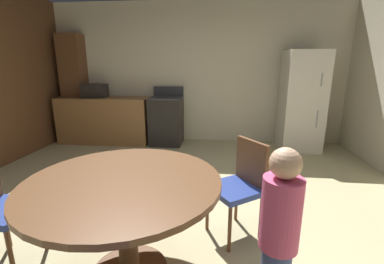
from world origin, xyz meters
name	(u,v)px	position (x,y,z in m)	size (l,w,h in m)	color
ground_plane	(169,227)	(0.00, 0.00, 0.00)	(14.00, 14.00, 0.00)	tan
wall_back	(197,74)	(0.00, 3.11, 1.35)	(5.98, 0.12, 2.70)	beige
kitchen_counter	(106,120)	(-1.80, 2.71, 0.45)	(1.78, 0.60, 0.90)	olive
pantry_column	(75,89)	(-2.47, 2.89, 1.05)	(0.44, 0.36, 2.10)	brown
oven_range	(167,120)	(-0.56, 2.72, 0.47)	(0.60, 0.60, 1.10)	black
refrigerator	(302,101)	(1.92, 2.66, 0.88)	(0.68, 0.68, 1.76)	silver
microwave	(95,91)	(-1.97, 2.71, 1.03)	(0.44, 0.32, 0.26)	black
dining_table	(125,199)	(-0.18, -0.59, 0.61)	(1.32, 1.32, 0.76)	brown
chair_northeast	(241,182)	(0.66, -0.01, 0.50)	(0.56, 0.56, 0.87)	brown
person_child	(279,234)	(0.80, -0.83, 0.58)	(0.27, 0.27, 1.09)	#3D4C84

